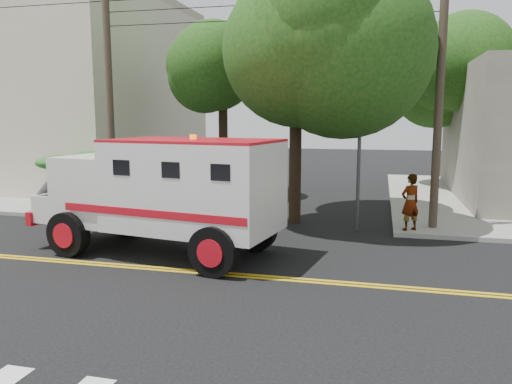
# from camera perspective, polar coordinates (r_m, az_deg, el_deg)

# --- Properties ---
(ground) EXTENTS (100.00, 100.00, 0.00)m
(ground) POSITION_cam_1_polar(r_m,az_deg,el_deg) (12.81, -7.32, -9.02)
(ground) COLOR black
(ground) RESTS_ON ground
(sidewalk_nw) EXTENTS (17.00, 17.00, 0.15)m
(sidewalk_nw) POSITION_cam_1_polar(r_m,az_deg,el_deg) (30.92, -21.68, 0.94)
(sidewalk_nw) COLOR gray
(sidewalk_nw) RESTS_ON ground
(building_left) EXTENTS (16.00, 14.00, 10.00)m
(building_left) POSITION_cam_1_polar(r_m,az_deg,el_deg) (33.11, -23.50, 10.11)
(building_left) COLOR beige
(building_left) RESTS_ON sidewalk_nw
(utility_pole_left) EXTENTS (0.28, 0.28, 9.00)m
(utility_pole_left) POSITION_cam_1_polar(r_m,az_deg,el_deg) (20.09, -16.39, 10.07)
(utility_pole_left) COLOR #382D23
(utility_pole_left) RESTS_ON ground
(utility_pole_right) EXTENTS (0.28, 0.28, 9.00)m
(utility_pole_right) POSITION_cam_1_polar(r_m,az_deg,el_deg) (17.65, 20.23, 10.15)
(utility_pole_right) COLOR #382D23
(utility_pole_right) RESTS_ON ground
(tree_main) EXTENTS (6.08, 5.70, 9.85)m
(tree_main) POSITION_cam_1_polar(r_m,az_deg,el_deg) (18.06, 5.99, 19.20)
(tree_main) COLOR black
(tree_main) RESTS_ON ground
(tree_left) EXTENTS (4.48, 4.20, 7.70)m
(tree_left) POSITION_cam_1_polar(r_m,az_deg,el_deg) (24.30, -3.25, 12.98)
(tree_left) COLOR black
(tree_left) RESTS_ON ground
(tree_right) EXTENTS (4.80, 4.50, 8.20)m
(tree_right) POSITION_cam_1_polar(r_m,az_deg,el_deg) (27.56, 23.68, 12.53)
(tree_right) COLOR black
(tree_right) RESTS_ON ground
(traffic_signal) EXTENTS (0.15, 0.18, 3.60)m
(traffic_signal) POSITION_cam_1_polar(r_m,az_deg,el_deg) (17.04, 11.65, 2.91)
(traffic_signal) COLOR #3F3F42
(traffic_signal) RESTS_ON ground
(accessibility_sign) EXTENTS (0.45, 0.10, 2.02)m
(accessibility_sign) POSITION_cam_1_polar(r_m,az_deg,el_deg) (20.69, -17.22, 1.28)
(accessibility_sign) COLOR #3F3F42
(accessibility_sign) RESTS_ON ground
(palm_planter) EXTENTS (3.52, 2.63, 2.36)m
(palm_planter) POSITION_cam_1_polar(r_m,az_deg,el_deg) (21.69, -19.43, 2.24)
(palm_planter) COLOR #1E3314
(palm_planter) RESTS_ON sidewalk_nw
(armored_truck) EXTENTS (7.49, 3.81, 3.26)m
(armored_truck) POSITION_cam_1_polar(r_m,az_deg,el_deg) (14.14, -10.33, 0.31)
(armored_truck) COLOR silver
(armored_truck) RESTS_ON ground
(pedestrian_a) EXTENTS (0.82, 0.76, 1.88)m
(pedestrian_a) POSITION_cam_1_polar(r_m,az_deg,el_deg) (17.10, 17.22, -1.12)
(pedestrian_a) COLOR gray
(pedestrian_a) RESTS_ON sidewalk_ne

